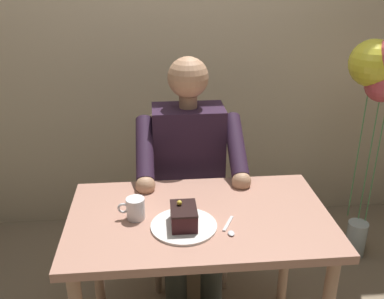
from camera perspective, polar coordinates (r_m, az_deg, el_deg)
dining_table at (r=1.83m, az=0.96°, el=-11.12°), size 1.07×0.64×0.71m
chair at (r=2.43m, az=-0.66°, el=-5.19°), size 0.42×0.42×0.89m
seated_person at (r=2.21m, az=-0.31°, el=-3.70°), size 0.53×0.58×1.25m
dessert_plate at (r=1.71m, az=-1.09°, el=-10.06°), size 0.26×0.26×0.01m
cake_slice at (r=1.68m, az=-1.10°, el=-8.80°), size 0.10×0.14×0.10m
coffee_cup at (r=1.76m, az=-7.52°, el=-7.62°), size 0.11×0.07×0.09m
dessert_spoon at (r=1.70m, az=5.01°, el=-10.39°), size 0.06×0.14×0.01m
balloon_display at (r=2.54m, az=23.54°, el=8.16°), size 0.32×0.30×1.32m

